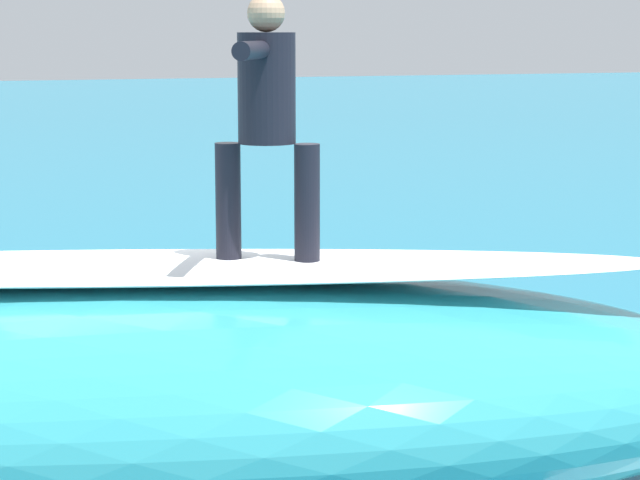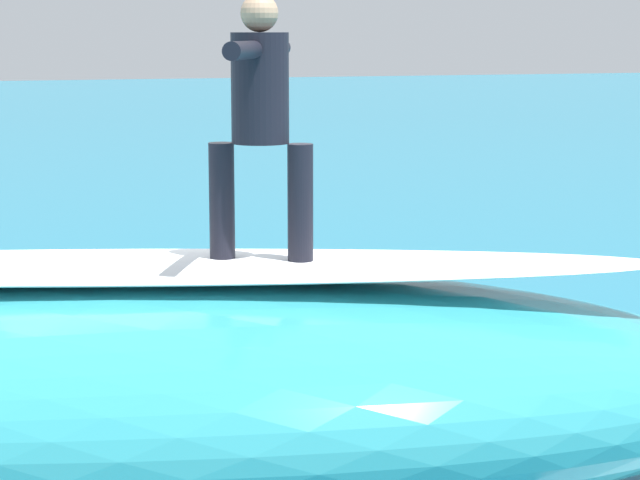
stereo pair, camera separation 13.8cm
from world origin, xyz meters
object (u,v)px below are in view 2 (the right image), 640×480
surfboard_riding (261,268)px  surfboard_paddling (354,307)px  surfer_riding (260,108)px  surfer_paddling (341,289)px

surfboard_riding → surfboard_paddling: bearing=-89.2°
surfer_riding → surfer_paddling: (-2.05, -4.30, -2.00)m
surfboard_riding → surfer_paddling: 4.89m
surfer_riding → surfboard_paddling: size_ratio=0.75×
surfer_riding → surfboard_paddling: 5.23m
surfboard_riding → surfboard_paddling: size_ratio=0.94×
surfboard_riding → surfer_riding: 0.88m
surfboard_riding → surfboard_paddling: surfboard_riding is taller
surfboard_paddling → surfer_paddling: (0.11, -0.06, 0.17)m
surfer_riding → surfboard_paddling: bearing=-89.2°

